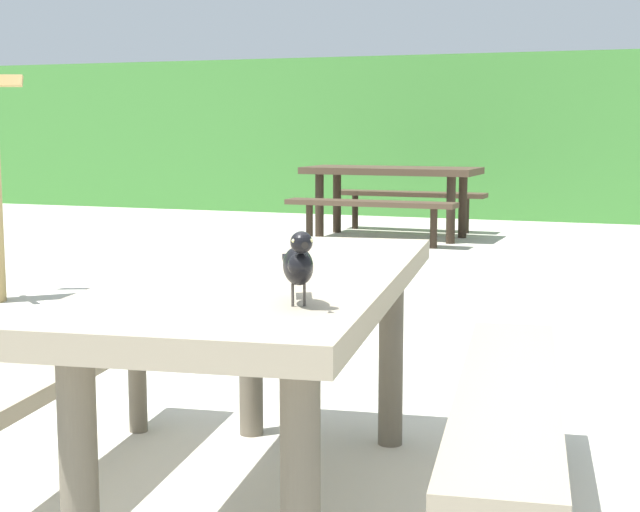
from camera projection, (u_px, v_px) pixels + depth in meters
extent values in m
plane|color=beige|center=(220.00, 491.00, 3.06)|extent=(60.00, 60.00, 0.00)
cube|color=#428438|center=(564.00, 137.00, 12.22)|extent=(28.00, 1.53, 2.06)
cube|color=gray|center=(268.00, 283.00, 2.80)|extent=(1.00, 1.89, 0.07)
cylinder|color=#635B4C|center=(79.00, 483.00, 2.22)|extent=(0.09, 0.09, 0.67)
cylinder|color=#635B4C|center=(300.00, 503.00, 2.11)|extent=(0.09, 0.09, 0.67)
cylinder|color=#635B4C|center=(251.00, 348.00, 3.58)|extent=(0.09, 0.09, 0.67)
cylinder|color=#635B4C|center=(391.00, 355.00, 3.47)|extent=(0.09, 0.09, 0.67)
cube|color=gray|center=(54.00, 367.00, 2.98)|extent=(0.51, 1.73, 0.05)
cylinder|color=#635B4C|center=(137.00, 382.00, 3.64)|extent=(0.07, 0.07, 0.39)
cube|color=gray|center=(508.00, 393.00, 2.69)|extent=(0.51, 1.73, 0.05)
cylinder|color=#635B4C|center=(511.00, 405.00, 3.34)|extent=(0.07, 0.07, 0.39)
ellipsoid|color=black|center=(298.00, 266.00, 2.25)|extent=(0.13, 0.17, 0.09)
ellipsoid|color=black|center=(300.00, 266.00, 2.21)|extent=(0.08, 0.09, 0.06)
sphere|color=black|center=(301.00, 242.00, 2.18)|extent=(0.05, 0.05, 0.05)
sphere|color=#EAE08C|center=(311.00, 241.00, 2.17)|extent=(0.01, 0.01, 0.01)
sphere|color=#EAE08C|center=(294.00, 241.00, 2.16)|extent=(0.01, 0.01, 0.01)
cone|color=black|center=(304.00, 245.00, 2.14)|extent=(0.03, 0.03, 0.02)
cube|color=black|center=(292.00, 264.00, 2.37)|extent=(0.08, 0.10, 0.04)
cylinder|color=#47423D|center=(304.00, 295.00, 2.25)|extent=(0.01, 0.01, 0.05)
cylinder|color=#47423D|center=(293.00, 295.00, 2.25)|extent=(0.01, 0.01, 0.05)
cube|color=#473828|center=(391.00, 171.00, 9.92)|extent=(1.81, 0.79, 0.07)
cylinder|color=#2E241A|center=(451.00, 210.00, 9.47)|extent=(0.09, 0.09, 0.67)
cylinder|color=#2E241A|center=(463.00, 206.00, 9.96)|extent=(0.09, 0.09, 0.67)
cylinder|color=#2E241A|center=(319.00, 206.00, 9.98)|extent=(0.09, 0.09, 0.67)
cylinder|color=#2E241A|center=(337.00, 202.00, 10.47)|extent=(0.09, 0.09, 0.67)
cube|color=#473828|center=(370.00, 203.00, 9.31)|extent=(1.71, 0.31, 0.05)
cylinder|color=#2E241A|center=(434.00, 228.00, 9.11)|extent=(0.07, 0.07, 0.39)
cylinder|color=#2E241A|center=(309.00, 223.00, 9.57)|extent=(0.07, 0.07, 0.39)
cube|color=#473828|center=(410.00, 194.00, 10.61)|extent=(1.71, 0.31, 0.05)
cylinder|color=#2E241A|center=(466.00, 216.00, 10.41)|extent=(0.07, 0.07, 0.39)
cylinder|color=#2E241A|center=(355.00, 212.00, 10.87)|extent=(0.07, 0.07, 0.39)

